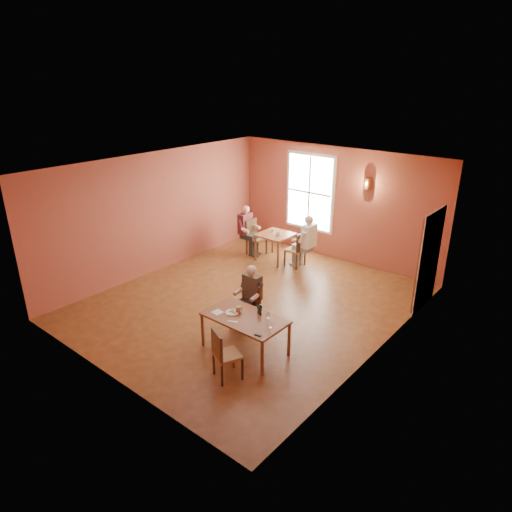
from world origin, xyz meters
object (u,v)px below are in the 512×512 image
Objects in this scene: diner_main at (246,301)px; second_table at (275,247)px; diner_white at (296,242)px; chair_diner_white at (295,249)px; chair_diner_maroon at (257,237)px; main_table at (245,334)px; diner_maroon at (256,231)px; chair_empty at (228,354)px; chair_diner_main at (247,308)px.

diner_main is 1.43× the size of second_table.
diner_main is 0.88× the size of diner_white.
chair_diner_maroon is (-1.30, 0.00, 0.02)m from chair_diner_white.
diner_main is at bearing 128.88° from main_table.
chair_diner_white is 1.34m from diner_maroon.
diner_main is 3.64m from second_table.
diner_white is (0.03, 0.00, 0.21)m from chair_diner_white.
diner_maroon is at bearing 127.38° from main_table.
diner_maroon reaches higher than chair_diner_white.
main_table is 4.42m from second_table.
chair_empty is at bearing -158.09° from diner_white.
diner_white is (-1.55, 3.81, 0.33)m from main_table.
diner_maroon is at bearing -52.66° from chair_diner_main.
chair_diner_maroon reaches higher than main_table.
diner_main is (0.00, -0.03, 0.17)m from chair_diner_main.
diner_white is 1.36m from diner_maroon.
chair_empty is 5.23m from second_table.
chair_diner_maroon is (-2.38, 3.19, -0.11)m from diner_main.
chair_diner_maroon reaches higher than chair_diner_main.
chair_diner_white reaches higher than main_table.
chair_diner_white is 0.21m from diner_white.
diner_white is at bearing 112.16° from main_table.
chair_diner_maroon is (-1.33, 0.00, -0.19)m from diner_white.
chair_empty is 5.57m from chair_diner_maroon.
chair_diner_main is at bearing -161.59° from diner_white.
main_table is 1.78× the size of second_table.
diner_maroon reaches higher than main_table.
diner_white is 1.39× the size of chair_diner_maroon.
chair_diner_main is 0.89× the size of chair_diner_maroon.
second_table is 0.75m from diner_white.
second_table is 0.66m from chair_diner_maroon.
chair_diner_white is (-1.87, 4.58, 0.02)m from chair_empty.
chair_diner_main is 3.98m from diner_maroon.
chair_empty is (0.79, -1.39, -0.15)m from diner_main.
chair_diner_white reaches higher than second_table.
chair_empty is 0.68× the size of diner_maroon.
diner_main reaches higher than chair_diner_white.
diner_white is at bearing -71.75° from diner_main.
diner_white is at bearing 90.00° from chair_diner_maroon.
chair_empty is at bearing 119.62° from diner_main.
diner_white is at bearing 135.88° from chair_empty.
chair_diner_main is 3.34m from chair_diner_white.
second_table is 0.74m from diner_maroon.
chair_diner_main is 0.92× the size of chair_diner_white.
chair_empty is (0.29, -0.77, 0.10)m from main_table.
second_table is at bearing 120.35° from main_table.
diner_main is at bearing -161.27° from chair_diner_white.
diner_main reaches higher than chair_diner_main.
chair_diner_white is (-1.08, 3.19, -0.13)m from diner_main.
diner_white reaches higher than chair_diner_main.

